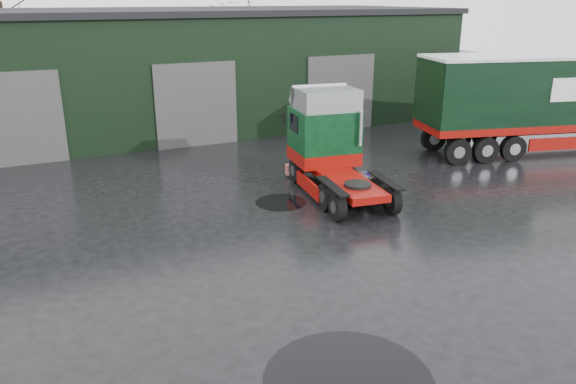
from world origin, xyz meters
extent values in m
plane|color=black|center=(0.00, 0.00, 0.00)|extent=(100.00, 100.00, 0.00)
cube|color=black|center=(2.00, 20.00, 3.00)|extent=(32.00, 12.00, 6.00)
cube|color=black|center=(2.00, 20.00, 6.15)|extent=(32.40, 12.40, 0.30)
cylinder|color=#130690|center=(6.40, 5.79, 0.17)|extent=(0.41, 0.41, 0.33)
cylinder|color=black|center=(-0.62, -4.58, 0.00)|extent=(3.30, 3.30, 0.01)
cylinder|color=black|center=(2.29, 4.88, 0.00)|extent=(1.82, 1.82, 0.01)
camera|label=1|loc=(-5.48, -12.17, 6.94)|focal=35.00mm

